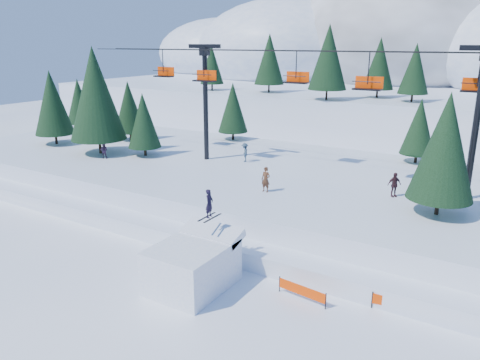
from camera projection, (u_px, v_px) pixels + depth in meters
The scene contains 10 objects.
ground at pixel (150, 295), 24.96m from camera, with size 160.00×160.00×0.00m, color white.
mid_shelf at pixel (294, 187), 39.31m from camera, with size 70.00×22.00×2.50m, color white.
berm at pixel (230, 235), 31.34m from camera, with size 70.00×6.00×1.10m, color white.
mountain_ridge at pixel (401, 61), 84.73m from camera, with size 119.00×60.99×26.46m.
jump_kicker at pixel (193, 264), 25.50m from camera, with size 3.64×4.96×5.23m.
chairlift at pixel (323, 91), 36.00m from camera, with size 46.00×3.21×10.28m.
conifer_stand at pixel (289, 120), 37.77m from camera, with size 63.58×16.82×10.14m.
distant_skiers at pixel (304, 167), 37.19m from camera, with size 35.08×8.65×1.85m.
banner_near at pixel (302, 291), 24.32m from camera, with size 2.84×0.41×0.90m.
banner_far at pixel (401, 304), 23.04m from camera, with size 2.84×0.40×0.90m.
Camera 1 is at (15.72, -16.37, 12.99)m, focal length 35.00 mm.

